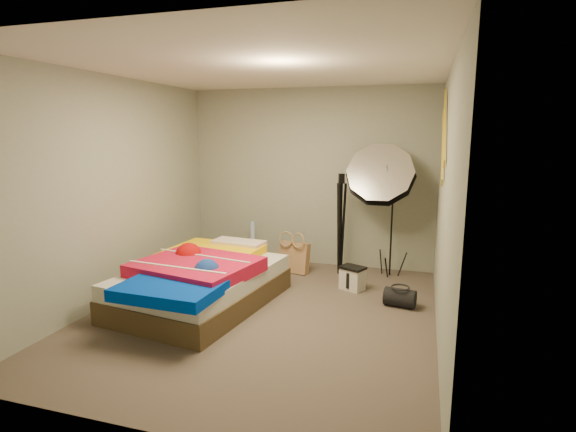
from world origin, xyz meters
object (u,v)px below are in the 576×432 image
at_px(wrapping_roll, 253,243).
at_px(duffel_bag, 400,298).
at_px(camera_case, 352,279).
at_px(camera_tripod, 341,217).
at_px(photo_umbrella, 381,177).
at_px(tote_bag, 294,257).
at_px(bed, 201,281).

bearing_deg(wrapping_roll, duffel_bag, -26.85).
xyz_separation_m(camera_case, camera_tripod, (-0.26, 0.58, 0.64)).
xyz_separation_m(photo_umbrella, camera_tripod, (-0.50, -0.01, -0.55)).
xyz_separation_m(duffel_bag, camera_tripod, (-0.85, 0.98, 0.68)).
bearing_deg(duffel_bag, tote_bag, 159.28).
bearing_deg(bed, photo_umbrella, 41.60).
distance_m(wrapping_roll, bed, 1.67).
distance_m(tote_bag, camera_case, 0.99).
relative_size(tote_bag, duffel_bag, 1.25).
distance_m(tote_bag, bed, 1.58).
height_order(photo_umbrella, camera_tripod, photo_umbrella).
distance_m(duffel_bag, camera_tripod, 1.46).
relative_size(tote_bag, photo_umbrella, 0.22).
xyz_separation_m(wrapping_roll, camera_tripod, (1.30, -0.11, 0.47)).
bearing_deg(tote_bag, bed, -101.60).
height_order(wrapping_roll, photo_umbrella, photo_umbrella).
bearing_deg(camera_tripod, tote_bag, -168.79).
height_order(tote_bag, camera_tripod, camera_tripod).
bearing_deg(camera_tripod, wrapping_roll, 175.00).
bearing_deg(tote_bag, wrapping_roll, 174.37).
relative_size(tote_bag, camera_tripod, 0.31).
bearing_deg(camera_case, wrapping_roll, -179.20).
distance_m(tote_bag, wrapping_roll, 0.74).
bearing_deg(photo_umbrella, tote_bag, -173.19).
xyz_separation_m(camera_case, bed, (-1.52, -0.97, 0.14)).
height_order(tote_bag, camera_case, tote_bag).
bearing_deg(camera_tripod, camera_case, -65.69).
relative_size(duffel_bag, photo_umbrella, 0.18).
bearing_deg(bed, duffel_bag, 15.32).
bearing_deg(tote_bag, duffel_bag, -17.53).
xyz_separation_m(wrapping_roll, photo_umbrella, (1.81, -0.10, 1.02)).
xyz_separation_m(duffel_bag, bed, (-2.11, -0.58, 0.18)).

